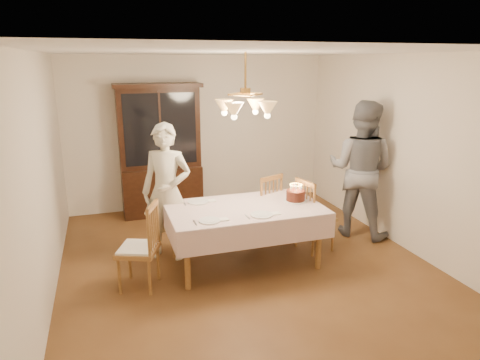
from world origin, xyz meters
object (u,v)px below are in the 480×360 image
object	(u,v)px
dining_table	(245,213)
chair_far_side	(262,211)
china_hutch	(160,152)
birthday_cake	(296,196)
elderly_woman	(167,192)

from	to	relation	value
dining_table	chair_far_side	bearing A→B (deg)	52.47
dining_table	china_hutch	xyz separation A→B (m)	(-0.72, 2.25, 0.36)
dining_table	birthday_cake	xyz separation A→B (m)	(0.69, 0.01, 0.15)
china_hutch	birthday_cake	distance (m)	2.66
china_hutch	birthday_cake	size ratio (longest dim) A/B	7.20
china_hutch	birthday_cake	xyz separation A→B (m)	(1.41, -2.24, -0.21)
chair_far_side	birthday_cake	xyz separation A→B (m)	(0.23, -0.59, 0.39)
birthday_cake	elderly_woman	bearing A→B (deg)	162.86
elderly_woman	chair_far_side	bearing A→B (deg)	31.91
elderly_woman	birthday_cake	distance (m)	1.65
chair_far_side	birthday_cake	world-z (taller)	chair_far_side
china_hutch	birthday_cake	world-z (taller)	china_hutch
dining_table	elderly_woman	distance (m)	1.04
chair_far_side	china_hutch	bearing A→B (deg)	125.55
elderly_woman	dining_table	bearing A→B (deg)	-1.74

